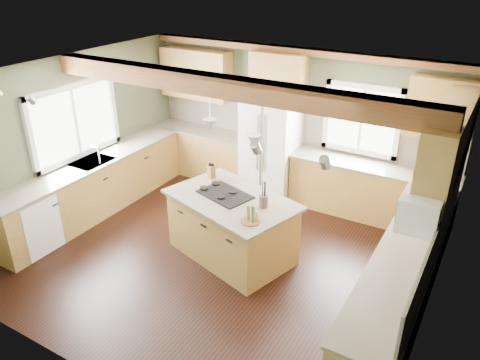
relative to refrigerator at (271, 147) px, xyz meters
The scene contains 37 objects.
floor 2.32m from the refrigerator, 81.95° to the right, with size 5.60×5.60×0.00m, color black.
ceiling 2.73m from the refrigerator, 81.95° to the right, with size 5.60×5.60×0.00m, color silver.
wall_back 0.63m from the refrigerator, 51.71° to the left, with size 5.60×5.60×0.00m, color #454F38.
wall_left 3.30m from the refrigerator, 139.70° to the right, with size 5.00×5.00×0.00m, color #454F38.
wall_right 3.78m from the refrigerator, 34.37° to the right, with size 5.00×5.00×0.00m, color #454F38.
ceiling_beam 2.58m from the refrigerator, 81.55° to the right, with size 5.55×0.26×0.26m, color #532D17.
soffit_trim 1.69m from the refrigerator, 43.03° to the left, with size 5.55×0.20×0.10m, color #532D17.
backsplash_back 0.57m from the refrigerator, 50.58° to the left, with size 5.58×0.03×0.58m, color brown.
backsplash_right 3.73m from the refrigerator, 33.86° to the right, with size 0.03×3.70×0.58m, color brown.
base_cab_back_left 1.56m from the refrigerator, behind, with size 2.02×0.60×0.88m, color brown.
counter_back_left 1.49m from the refrigerator, behind, with size 2.06×0.64×0.04m, color #443C32.
base_cab_back_right 1.85m from the refrigerator, ahead, with size 2.62×0.60×0.88m, color brown.
counter_back_right 1.79m from the refrigerator, ahead, with size 2.66×0.64×0.04m, color #443C32.
base_cab_left 3.06m from the refrigerator, 136.74° to the right, with size 0.60×3.70×0.88m, color brown.
counter_left 3.02m from the refrigerator, 136.74° to the right, with size 0.64×3.74×0.04m, color #443C32.
base_cab_right 3.51m from the refrigerator, 36.47° to the right, with size 0.60×3.70×0.88m, color brown.
counter_right 3.48m from the refrigerator, 36.47° to the right, with size 0.64×3.74×0.04m, color #443C32.
upper_cab_back_left 2.00m from the refrigerator, behind, with size 1.40×0.35×0.90m, color brown.
upper_cab_over_fridge 1.27m from the refrigerator, 90.00° to the left, with size 0.96×0.35×0.70m, color brown.
upper_cab_right 3.34m from the refrigerator, 22.64° to the right, with size 0.35×2.20×0.90m, color brown.
upper_cab_back_corner 2.81m from the refrigerator, ahead, with size 0.90×0.35×0.90m, color brown.
window_left 3.30m from the refrigerator, 140.15° to the right, with size 0.04×1.60×1.05m, color white.
window_back 1.63m from the refrigerator, 13.94° to the left, with size 1.10×0.04×1.00m, color white.
sink 3.02m from the refrigerator, 136.74° to the right, with size 0.50×0.65×0.03m, color #262628.
faucet 2.90m from the refrigerator, 134.30° to the right, with size 0.02×0.02×0.28m, color #B2B2B7.
dishwasher 4.05m from the refrigerator, 123.02° to the right, with size 0.60×0.60×0.84m, color white.
oven 4.40m from the refrigerator, 50.38° to the right, with size 0.60×0.72×0.84m, color white.
microwave 3.66m from the refrigerator, 37.00° to the right, with size 0.40×0.70×0.38m, color white.
pendant_left 2.14m from the refrigerator, 89.32° to the right, with size 0.18×0.18×0.16m, color #B2B2B7.
pendant_right 2.49m from the refrigerator, 68.94° to the right, with size 0.18×0.18×0.16m, color #B2B2B7.
refrigerator is the anchor object (origin of this frame).
island 2.11m from the refrigerator, 78.18° to the right, with size 1.67×1.02×0.88m, color brown.
island_top 2.06m from the refrigerator, 78.18° to the right, with size 1.78×1.13×0.04m, color #443C32.
cooktop 2.00m from the refrigerator, 81.69° to the right, with size 0.72×0.48×0.02m, color black.
knife_block 1.62m from the refrigerator, 96.54° to the right, with size 0.11×0.09×0.19m, color brown.
utensil_crock 2.21m from the refrigerator, 65.66° to the right, with size 0.12×0.12×0.17m, color #362E2B.
bottle_tray 2.61m from the refrigerator, 68.70° to the right, with size 0.25×0.25×0.23m, color brown, non-canonical shape.
Camera 1 is at (3.09, -4.75, 3.95)m, focal length 35.00 mm.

